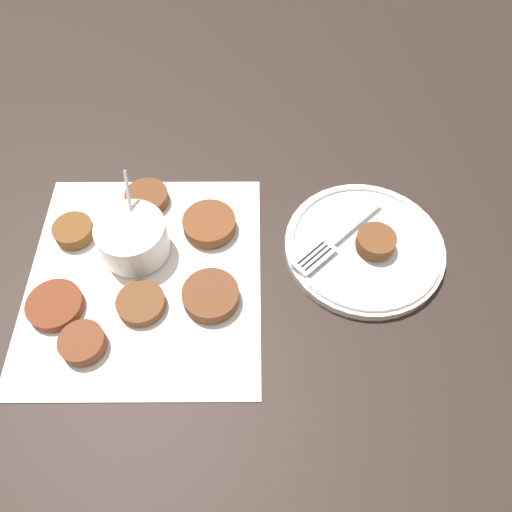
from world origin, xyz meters
TOP-DOWN VIEW (x-y plane):
  - ground_plane at (0.00, 0.00)m, footprint 4.00×4.00m
  - napkin at (0.01, 0.01)m, footprint 0.39×0.37m
  - sauce_bowl at (0.06, 0.03)m, footprint 0.11×0.10m
  - fritter_0 at (-0.05, 0.12)m, footprint 0.08×0.08m
  - fritter_1 at (0.11, -0.07)m, footprint 0.08×0.08m
  - fritter_2 at (0.15, 0.03)m, footprint 0.07×0.07m
  - fritter_3 at (-0.03, 0.00)m, footprint 0.07×0.07m
  - fritter_4 at (-0.01, -0.09)m, footprint 0.08×0.08m
  - fritter_5 at (0.07, 0.13)m, footprint 0.06×0.06m
  - fritter_6 at (-0.10, 0.06)m, footprint 0.06×0.06m
  - serving_plate at (0.09, -0.30)m, footprint 0.23×0.23m
  - fritter_on_plate at (0.09, -0.32)m, footprint 0.06×0.06m
  - fork at (0.09, -0.25)m, footprint 0.15×0.13m

SIDE VIEW (x-z plane):
  - ground_plane at x=0.00m, z-range 0.00..0.00m
  - napkin at x=0.01m, z-range 0.00..0.00m
  - serving_plate at x=0.09m, z-range 0.00..0.02m
  - fritter_0 at x=-0.05m, z-range 0.00..0.02m
  - fritter_3 at x=-0.03m, z-range 0.00..0.02m
  - fritter_2 at x=0.15m, z-range 0.00..0.02m
  - fritter_6 at x=-0.10m, z-range 0.00..0.02m
  - fritter_4 at x=-0.01m, z-range 0.00..0.02m
  - fritter_1 at x=0.11m, z-range 0.00..0.02m
  - fritter_5 at x=0.07m, z-range 0.00..0.02m
  - fork at x=0.09m, z-range 0.02..0.02m
  - fritter_on_plate at x=0.09m, z-range 0.02..0.04m
  - sauce_bowl at x=0.06m, z-range -0.02..0.08m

